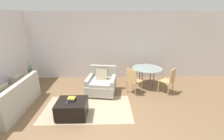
{
  "coord_description": "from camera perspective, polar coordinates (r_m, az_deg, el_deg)",
  "views": [
    {
      "loc": [
        0.34,
        -2.96,
        2.47
      ],
      "look_at": [
        0.46,
        2.03,
        0.75
      ],
      "focal_mm": 24.0,
      "sensor_mm": 36.0,
      "label": 1
    }
  ],
  "objects": [
    {
      "name": "wall_back",
      "position": [
        6.34,
        -4.54,
        9.0
      ],
      "size": [
        12.0,
        0.06,
        2.75
      ],
      "color": "white",
      "rests_on": "ground_plane"
    },
    {
      "name": "armchair",
      "position": [
        5.21,
        -4.02,
        -5.17
      ],
      "size": [
        1.07,
        1.06,
        0.89
      ],
      "color": "#B2ADA3",
      "rests_on": "ground_plane"
    },
    {
      "name": "dining_chair_near_right",
      "position": [
        5.46,
        20.94,
        -3.27
      ],
      "size": [
        0.59,
        0.59,
        0.9
      ],
      "color": "tan",
      "rests_on": "ground_plane"
    },
    {
      "name": "ottoman",
      "position": [
        4.19,
        -14.97,
        -13.82
      ],
      "size": [
        0.77,
        0.65,
        0.45
      ],
      "color": "black",
      "rests_on": "ground_plane"
    },
    {
      "name": "book_stack",
      "position": [
        4.1,
        -15.18,
        -10.57
      ],
      "size": [
        0.2,
        0.19,
        0.08
      ],
      "color": "#2D478C",
      "rests_on": "ottoman"
    },
    {
      "name": "tv_remote_primary",
      "position": [
        4.06,
        -16.81,
        -11.62
      ],
      "size": [
        0.06,
        0.15,
        0.01
      ],
      "color": "#333338",
      "rests_on": "ottoman"
    },
    {
      "name": "dining_chair_near_left",
      "position": [
        5.12,
        8.01,
        -3.6
      ],
      "size": [
        0.59,
        0.59,
        0.9
      ],
      "color": "tan",
      "rests_on": "ground_plane"
    },
    {
      "name": "ground_plane",
      "position": [
        3.87,
        -6.56,
        -20.79
      ],
      "size": [
        20.0,
        20.0,
        0.0
      ],
      "primitive_type": "plane",
      "color": "brown"
    },
    {
      "name": "couch",
      "position": [
        5.14,
        -34.0,
        -9.52
      ],
      "size": [
        0.91,
        1.87,
        0.9
      ],
      "color": "#B2ADA3",
      "rests_on": "ground_plane"
    },
    {
      "name": "dining_table",
      "position": [
        5.77,
        13.17,
        0.03
      ],
      "size": [
        1.11,
        1.11,
        0.72
      ],
      "color": "#8C9E99",
      "rests_on": "ground_plane"
    },
    {
      "name": "area_rug",
      "position": [
        4.54,
        -9.2,
        -14.23
      ],
      "size": [
        2.5,
        1.42,
        0.01
      ],
      "color": "tan",
      "rests_on": "ground_plane"
    },
    {
      "name": "potted_plant",
      "position": [
        6.37,
        -28.22,
        -3.77
      ],
      "size": [
        0.37,
        0.37,
        1.14
      ],
      "color": "#333338",
      "rests_on": "ground_plane"
    }
  ]
}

